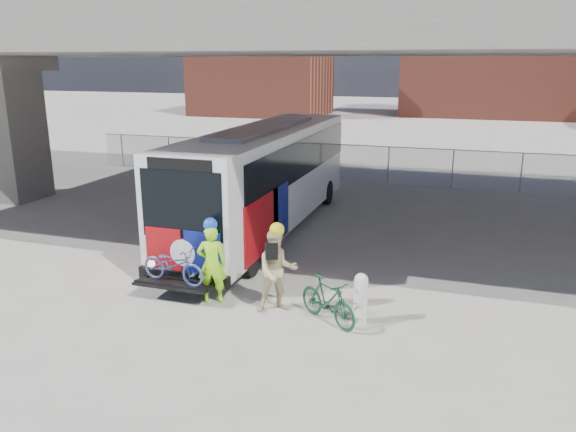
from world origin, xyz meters
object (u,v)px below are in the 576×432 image
at_px(bollard, 361,296).
at_px(cyclist_tan, 277,270).
at_px(bike_parked, 328,300).
at_px(bus, 266,171).
at_px(cyclist_hivis, 212,262).

height_order(bollard, cyclist_tan, cyclist_tan).
xyz_separation_m(bollard, bike_parked, (-0.71, -0.24, -0.10)).
xyz_separation_m(bus, cyclist_tan, (2.63, -6.32, -1.07)).
relative_size(bus, bike_parked, 7.23).
distance_m(bus, cyclist_hivis, 6.47).
distance_m(bollard, cyclist_hivis, 3.73).
relative_size(bollard, cyclist_hivis, 0.55).
distance_m(bollard, cyclist_tan, 2.05).
xyz_separation_m(bus, bollard, (4.64, -6.32, -1.47)).
distance_m(bollard, bike_parked, 0.75).
xyz_separation_m(cyclist_hivis, bike_parked, (3.00, -0.24, -0.51)).
height_order(bollard, bike_parked, bollard).
bearing_deg(cyclist_tan, bike_parked, -40.12).
xyz_separation_m(bollard, cyclist_tan, (-2.01, -0.00, 0.40)).
bearing_deg(cyclist_hivis, bus, -99.08).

